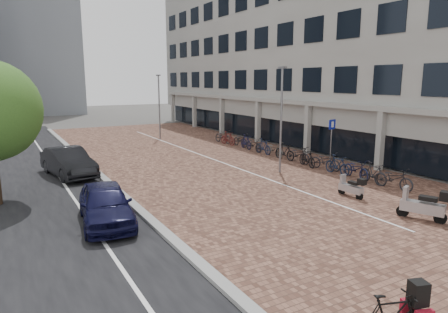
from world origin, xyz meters
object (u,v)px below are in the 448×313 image
at_px(scooter_front, 351,187).
at_px(scooter_back, 423,205).
at_px(car_navy, 106,204).
at_px(parking_sign, 332,134).
at_px(car_dark, 68,162).

distance_m(scooter_front, scooter_back, 3.37).
distance_m(car_navy, parking_sign, 14.46).
distance_m(car_dark, parking_sign, 14.81).
bearing_deg(car_dark, scooter_back, -63.57).
distance_m(scooter_front, parking_sign, 6.85).
relative_size(car_dark, scooter_front, 3.37).
height_order(car_dark, parking_sign, parking_sign).
xyz_separation_m(car_navy, scooter_back, (10.00, -5.31, -0.12)).
distance_m(car_dark, scooter_back, 16.77).
height_order(car_navy, car_dark, car_dark).
bearing_deg(car_navy, car_dark, 97.29).
relative_size(scooter_front, parking_sign, 0.50).
bearing_deg(scooter_front, scooter_back, -92.32).
distance_m(car_navy, scooter_front, 10.19).
height_order(scooter_front, scooter_back, scooter_back).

